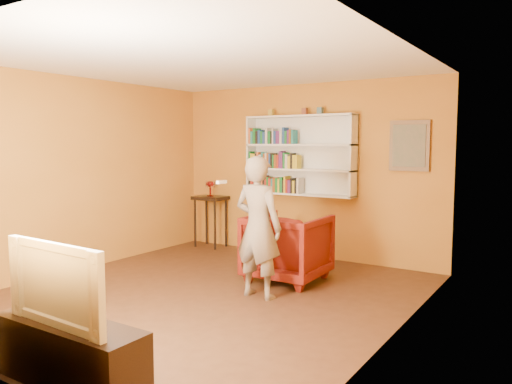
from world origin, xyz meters
TOP-DOWN VIEW (x-y plane):
  - room_shell at (0.00, 0.00)m, footprint 5.30×5.80m
  - bookshelf at (0.00, 2.41)m, footprint 1.80×0.29m
  - books_row_lower at (-0.41, 2.31)m, footprint 0.91×0.19m
  - books_row_middle at (-0.41, 2.30)m, footprint 0.89×0.19m
  - books_row_upper at (-0.45, 2.30)m, footprint 0.82×0.19m
  - ornament_left at (-0.51, 2.35)m, footprint 0.08×0.08m
  - ornament_centre at (0.08, 2.35)m, footprint 0.07×0.07m
  - ornament_right at (0.34, 2.35)m, footprint 0.08×0.08m
  - framed_painting at (1.65, 2.46)m, footprint 0.55×0.05m
  - console_table at (-1.67, 2.25)m, footprint 0.54×0.41m
  - ruby_lustre at (-1.67, 2.25)m, footprint 0.16×0.16m
  - armchair at (0.51, 1.09)m, footprint 0.96×0.99m
  - person at (0.57, 0.29)m, footprint 0.61×0.41m
  - game_remote at (0.32, -0.08)m, footprint 0.04×0.15m
  - tv_cabinet at (0.54, -2.25)m, footprint 1.31×0.39m
  - television at (0.54, -2.25)m, footprint 1.07×0.18m

SIDE VIEW (x-z plane):
  - tv_cabinet at x=0.54m, z-range 0.00..0.47m
  - armchair at x=0.51m, z-range 0.00..0.88m
  - console_table at x=-1.67m, z-range 0.29..1.17m
  - television at x=0.54m, z-range 0.47..1.08m
  - person at x=0.57m, z-range 0.00..1.64m
  - room_shell at x=0.00m, z-range -0.42..2.46m
  - ruby_lustre at x=-1.67m, z-range 0.94..1.20m
  - books_row_lower at x=-0.41m, z-range 1.00..1.26m
  - game_remote at x=0.32m, z-range 1.34..1.37m
  - books_row_middle at x=-0.41m, z-range 1.37..1.64m
  - bookshelf at x=0.00m, z-range 0.98..2.21m
  - framed_painting at x=1.65m, z-range 1.40..2.10m
  - books_row_upper at x=-0.45m, z-range 1.76..2.01m
  - ornament_centre at x=0.08m, z-range 2.21..2.31m
  - ornament_left at x=-0.51m, z-range 2.21..2.32m
  - ornament_right at x=0.34m, z-range 2.21..2.32m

